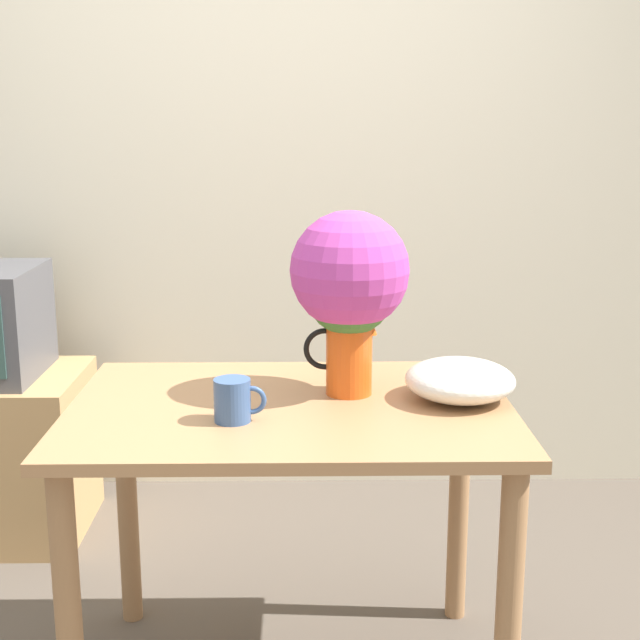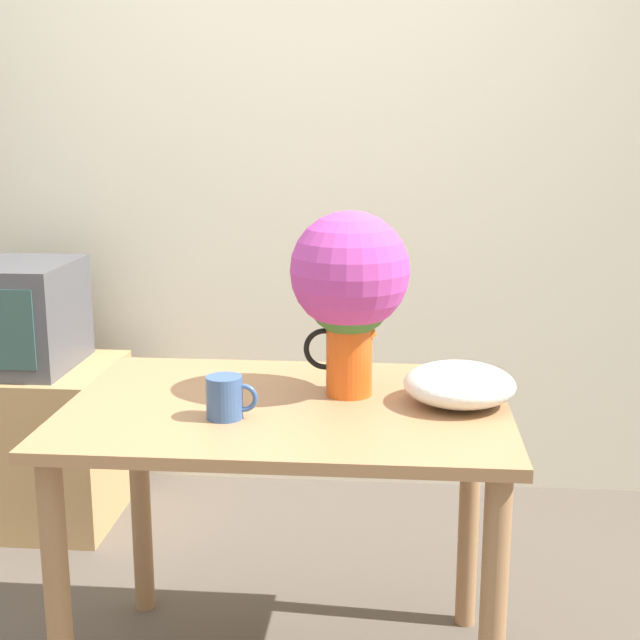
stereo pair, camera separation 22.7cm
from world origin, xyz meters
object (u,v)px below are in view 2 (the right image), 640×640
Objects in this scene: tv_set at (17,315)px; flower_vase at (350,283)px; white_bowl at (459,384)px; coffee_mug at (226,397)px.

flower_vase is at bearing -34.07° from tv_set.
tv_set is at bearing 149.49° from white_bowl.
tv_set is (-1.26, 0.85, -0.30)m from flower_vase.
coffee_mug is at bearing -164.29° from white_bowl.
flower_vase is at bearing 37.03° from coffee_mug.
white_bowl is at bearing -30.51° from tv_set.
coffee_mug is 0.44× the size of white_bowl.
tv_set is (-1.54, 0.91, -0.05)m from white_bowl.
white_bowl is (0.56, 0.16, -0.00)m from coffee_mug.
coffee_mug is 1.45m from tv_set.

